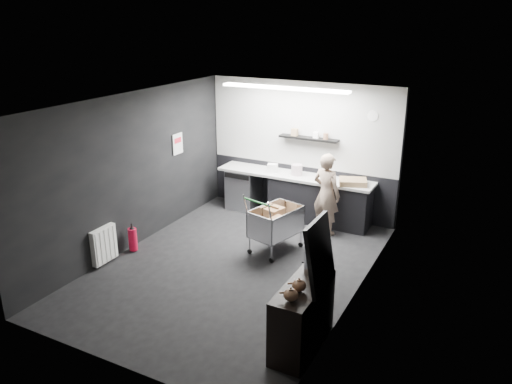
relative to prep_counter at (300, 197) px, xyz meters
The scene contains 22 objects.
floor 2.47m from the prep_counter, 93.20° to the right, with size 5.50×5.50×0.00m, color black.
ceiling 3.30m from the prep_counter, 93.20° to the right, with size 5.50×5.50×0.00m, color silver.
wall_back 0.96m from the prep_counter, 112.30° to the left, with size 5.50×5.50×0.00m, color black.
wall_front 5.25m from the prep_counter, 91.50° to the right, with size 5.50×5.50×0.00m, color black.
wall_left 3.35m from the prep_counter, 131.43° to the right, with size 5.50×5.50×0.00m, color black.
wall_right 3.18m from the prep_counter, 52.38° to the right, with size 5.50×5.50×0.00m, color black.
kitchen_wall_panel 1.43m from the prep_counter, 113.58° to the left, with size 3.95×0.02×1.70m, color beige.
dado_panel 0.34m from the prep_counter, 113.58° to the left, with size 3.95×0.02×1.00m, color black.
floating_shelf 1.18m from the prep_counter, 72.13° to the left, with size 1.20×0.22×0.04m, color black.
wall_clock 2.13m from the prep_counter, 13.36° to the left, with size 0.20×0.20×0.03m, color white.
poster 2.63m from the prep_counter, 152.11° to the right, with size 0.02×0.30×0.40m, color silver.
poster_red_band 2.66m from the prep_counter, 152.05° to the right, with size 0.01×0.22×0.10m, color red.
radiator 3.92m from the prep_counter, 122.01° to the right, with size 0.10×0.50×0.60m, color white.
ceiling_strip 2.29m from the prep_counter, 103.37° to the right, with size 2.40×0.20×0.04m, color white.
prep_counter is the anchor object (origin of this frame).
person 0.90m from the prep_counter, 32.50° to the right, with size 0.57×0.37×1.55m, color beige.
shopping_cart 1.58m from the prep_counter, 82.77° to the right, with size 0.80×1.10×1.06m.
sideboard 4.15m from the prep_counter, 66.66° to the right, with size 0.48×1.14×1.70m.
fire_extinguisher 3.38m from the prep_counter, 126.02° to the right, with size 0.15×0.15×0.49m.
cardboard_box 1.18m from the prep_counter, ahead, with size 0.50×0.38×0.10m, color #8F714C.
pink_tub 0.56m from the prep_counter, behind, with size 0.22×0.22×0.22m, color beige.
white_container 0.79m from the prep_counter, behind, with size 0.19×0.15×0.17m, color white.
Camera 1 is at (3.66, -6.31, 3.90)m, focal length 35.00 mm.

